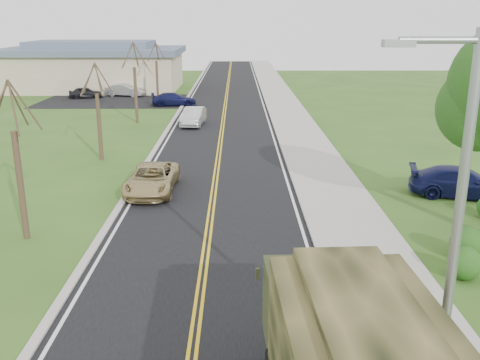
{
  "coord_description": "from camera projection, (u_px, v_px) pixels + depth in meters",
  "views": [
    {
      "loc": [
        1.14,
        -9.19,
        8.12
      ],
      "look_at": [
        1.26,
        11.74,
        1.8
      ],
      "focal_mm": 40.0,
      "sensor_mm": 36.0,
      "label": 1
    }
  ],
  "objects": [
    {
      "name": "lot_car_navy",
      "position": [
        174.0,
        99.0,
        52.01
      ],
      "size": [
        4.53,
        2.34,
        1.25
      ],
      "primitive_type": "imported",
      "rotation": [
        0.0,
        0.0,
        1.71
      ],
      "color": "#10123D",
      "rests_on": "ground"
    },
    {
      "name": "lot_car_silver",
      "position": [
        125.0,
        90.0,
        58.33
      ],
      "size": [
        4.37,
        2.32,
        1.37
      ],
      "primitive_type": "imported",
      "rotation": [
        0.0,
        0.0,
        1.35
      ],
      "color": "#A6A6AB",
      "rests_on": "ground"
    },
    {
      "name": "road",
      "position": [
        225.0,
        110.0,
        49.43
      ],
      "size": [
        8.0,
        120.0,
        0.01
      ],
      "primitive_type": "cube",
      "color": "black",
      "rests_on": "ground"
    },
    {
      "name": "bare_tree_a",
      "position": [
        19.0,
        173.0,
        19.91
      ],
      "size": [
        1.93,
        2.26,
        6.08
      ],
      "color": "#38281C",
      "rests_on": "ground"
    },
    {
      "name": "curb_left",
      "position": [
        180.0,
        110.0,
        49.39
      ],
      "size": [
        0.3,
        120.0,
        0.1
      ],
      "primitive_type": "cube",
      "color": "#9E998E",
      "rests_on": "ground"
    },
    {
      "name": "sedan_silver",
      "position": [
        193.0,
        117.0,
        42.36
      ],
      "size": [
        1.85,
        4.37,
        1.4
      ],
      "primitive_type": "imported",
      "rotation": [
        0.0,
        0.0,
        -0.09
      ],
      "color": "silver",
      "rests_on": "ground"
    },
    {
      "name": "suv_champagne",
      "position": [
        152.0,
        179.0,
        25.99
      ],
      "size": [
        2.33,
        4.83,
        1.33
      ],
      "primitive_type": "imported",
      "rotation": [
        0.0,
        0.0,
        -0.03
      ],
      "color": "tan",
      "rests_on": "ground"
    },
    {
      "name": "bare_tree_d",
      "position": [
        157.0,
        76.0,
        54.4
      ],
      "size": [
        1.88,
        2.2,
        5.91
      ],
      "color": "#38281C",
      "rests_on": "ground"
    },
    {
      "name": "lot_car_dark",
      "position": [
        86.0,
        93.0,
        56.93
      ],
      "size": [
        3.77,
        2.29,
        1.2
      ],
      "primitive_type": "imported",
      "rotation": [
        0.0,
        0.0,
        1.84
      ],
      "color": "black",
      "rests_on": "ground"
    },
    {
      "name": "bare_tree_b",
      "position": [
        99.0,
        119.0,
        31.45
      ],
      "size": [
        1.83,
        2.14,
        5.73
      ],
      "color": "#38281C",
      "rests_on": "ground"
    },
    {
      "name": "pickup_navy",
      "position": [
        462.0,
        182.0,
        25.3
      ],
      "size": [
        5.17,
        3.06,
        1.4
      ],
      "primitive_type": "imported",
      "rotation": [
        0.0,
        0.0,
        1.33
      ],
      "color": "#10143E",
      "rests_on": "ground"
    },
    {
      "name": "sidewalk_right",
      "position": [
        288.0,
        110.0,
        49.45
      ],
      "size": [
        3.2,
        120.0,
        0.1
      ],
      "primitive_type": "cube",
      "color": "#9E998E",
      "rests_on": "ground"
    },
    {
      "name": "curb_right",
      "position": [
        269.0,
        110.0,
        49.44
      ],
      "size": [
        0.3,
        120.0,
        0.12
      ],
      "primitive_type": "cube",
      "color": "#9E998E",
      "rests_on": "ground"
    },
    {
      "name": "street_light",
      "position": [
        450.0,
        237.0,
        9.41
      ],
      "size": [
        1.65,
        0.22,
        8.0
      ],
      "color": "gray",
      "rests_on": "ground"
    },
    {
      "name": "commercial_building",
      "position": [
        94.0,
        66.0,
        63.85
      ],
      "size": [
        25.5,
        21.5,
        5.65
      ],
      "color": "tan",
      "rests_on": "ground"
    },
    {
      "name": "bare_tree_c",
      "position": [
        135.0,
        88.0,
        42.85
      ],
      "size": [
        2.04,
        2.39,
        6.42
      ],
      "color": "#38281C",
      "rests_on": "ground"
    }
  ]
}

